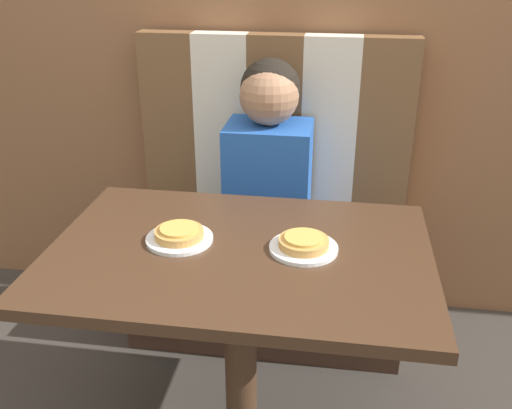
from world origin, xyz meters
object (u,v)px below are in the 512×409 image
Objects in this scene: plate_left at (180,239)px; plate_right at (304,248)px; pizza_left at (179,233)px; pizza_right at (304,242)px; person at (269,151)px.

plate_right is at bearing 0.00° from plate_left.
pizza_left and pizza_right have the same top height.
pizza_left is (-0.18, -0.61, -0.04)m from person.
person is 0.64m from pizza_left.
person reaches higher than pizza_left.
plate_left and plate_right have the same top height.
pizza_right is (0.18, -0.61, -0.04)m from person.
person is at bearing 106.41° from plate_right.
pizza_left is (-0.00, 0.00, 0.02)m from plate_left.
pizza_right is at bearing 7.13° from plate_right.
pizza_left is 0.36m from pizza_right.
plate_right is 1.37× the size of pizza_left.
plate_left is 1.37× the size of pizza_left.
pizza_left reaches higher than plate_left.
pizza_left reaches higher than plate_right.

